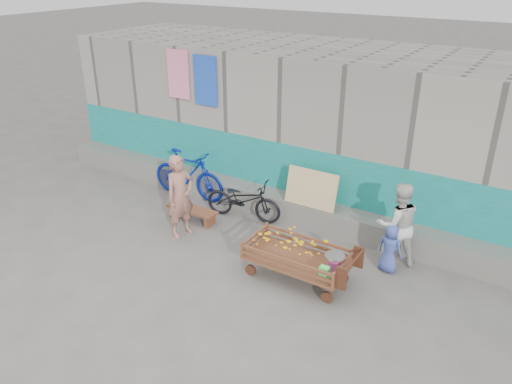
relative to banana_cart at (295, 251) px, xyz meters
The scene contains 9 objects.
ground 1.15m from the banana_cart, 144.61° to the right, with size 80.00×80.00×0.00m, color #57544F.
building_wall 3.68m from the banana_cart, 103.79° to the left, with size 12.00×3.50×3.00m.
banana_cart is the anchor object (origin of this frame).
bench 2.69m from the banana_cart, 165.87° to the left, with size 1.05×0.31×0.26m.
vendor_man 2.43m from the banana_cart, behind, with size 0.56×0.37×1.54m, color #996455.
woman 1.74m from the banana_cart, 46.84° to the left, with size 0.71×0.55×1.45m, color silver.
child 1.55m from the banana_cart, 40.26° to the left, with size 0.41×0.27×0.83m, color #3B4EA3.
bicycle_dark 2.19m from the banana_cart, 145.13° to the left, with size 0.53×1.53×0.80m, color black.
bicycle_blue 3.61m from the banana_cart, 156.34° to the left, with size 0.49×1.72×1.04m, color #081E93.
Camera 1 is at (3.84, -5.32, 4.62)m, focal length 35.00 mm.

